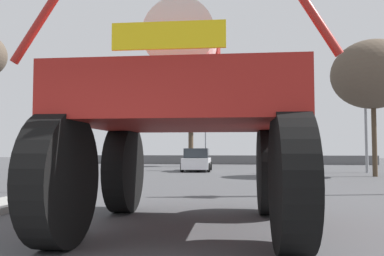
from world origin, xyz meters
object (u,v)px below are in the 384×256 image
Objects in this scene: bare_tree_right at (373,74)px; traffic_signal_far_left at (206,128)px; traffic_signal_near_left at (46,121)px; traffic_signal_near_right at (301,109)px; streetlight_far_left at (113,110)px; streetlight_far_right at (369,106)px; sedan_ahead at (197,160)px; oversize_sprayer at (187,117)px; bare_tree_far_center at (191,117)px.

traffic_signal_far_left is at bearing 151.43° from bare_tree_right.
traffic_signal_near_right is (8.31, -0.01, 0.25)m from traffic_signal_near_left.
bare_tree_right reaches higher than traffic_signal_near_left.
streetlight_far_left is 18.09m from bare_tree_right.
streetlight_far_right is at bearing 44.16° from traffic_signal_near_left.
traffic_signal_far_left reaches higher than traffic_signal_near_left.
bare_tree_right reaches higher than traffic_signal_far_left.
sedan_ahead is 0.57× the size of streetlight_far_right.
streetlight_far_right is at bearing 77.85° from bare_tree_right.
oversize_sprayer is 24.01m from streetlight_far_left.
bare_tree_far_center is at bearing 5.96° from oversize_sprayer.
traffic_signal_near_left is 17.03m from streetlight_far_left.
bare_tree_right is 1.30× the size of bare_tree_far_center.
oversize_sprayer is at bearing -67.51° from streetlight_far_left.
bare_tree_right is at bearing -28.57° from traffic_signal_far_left.
bare_tree_far_center is (-4.03, 27.73, 2.36)m from oversize_sprayer.
bare_tree_right is (13.29, 9.85, 3.07)m from traffic_signal_near_left.
traffic_signal_far_left is (-4.57, 15.05, 0.35)m from traffic_signal_near_right.
bare_tree_far_center reaches higher than traffic_signal_near_right.
streetlight_far_left reaches higher than traffic_signal_far_left.
traffic_signal_far_left is 7.52m from streetlight_far_left.
oversize_sprayer is at bearing -113.77° from streetlight_far_right.
oversize_sprayer is 20.68m from traffic_signal_far_left.
streetlight_far_left reaches higher than bare_tree_right.
oversize_sprayer is 17.51m from bare_tree_right.
traffic_signal_near_right is 0.49× the size of streetlight_far_right.
traffic_signal_far_left is at bearing 76.03° from traffic_signal_near_left.
oversize_sprayer is 1.28× the size of sedan_ahead.
bare_tree_far_center is at bearing 133.33° from bare_tree_right.
streetlight_far_right is (5.82, 13.72, 1.52)m from traffic_signal_near_right.
traffic_signal_near_left is 0.58× the size of bare_tree_far_center.
sedan_ahead is at bearing -119.79° from traffic_signal_far_left.
bare_tree_right is (9.55, -5.20, 2.47)m from traffic_signal_far_left.
streetlight_far_left is at bearing 125.46° from traffic_signal_near_right.
streetlight_far_left is at bearing 67.29° from sedan_ahead.
sedan_ahead is 8.97m from bare_tree_far_center.
traffic_signal_far_left is 0.73× the size of bare_tree_far_center.
traffic_signal_near_right is 11.39m from bare_tree_right.
traffic_signal_near_left is 22.36m from bare_tree_far_center.
oversize_sprayer is 0.73× the size of streetlight_far_right.
oversize_sprayer reaches higher than traffic_signal_far_left.
streetlight_far_right is (14.13, 13.72, 1.77)m from traffic_signal_near_left.
traffic_signal_near_right is (2.66, 5.51, 0.66)m from oversize_sprayer.
bare_tree_right reaches higher than sedan_ahead.
sedan_ahead is (-2.42, 19.67, -1.24)m from oversize_sprayer.
streetlight_far_right is 4.17m from bare_tree_right.
bare_tree_far_center reaches higher than traffic_signal_far_left.
bare_tree_far_center reaches higher than sedan_ahead.
traffic_signal_near_left is 8.31m from traffic_signal_near_right.
traffic_signal_far_left is 10.53m from streetlight_far_right.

